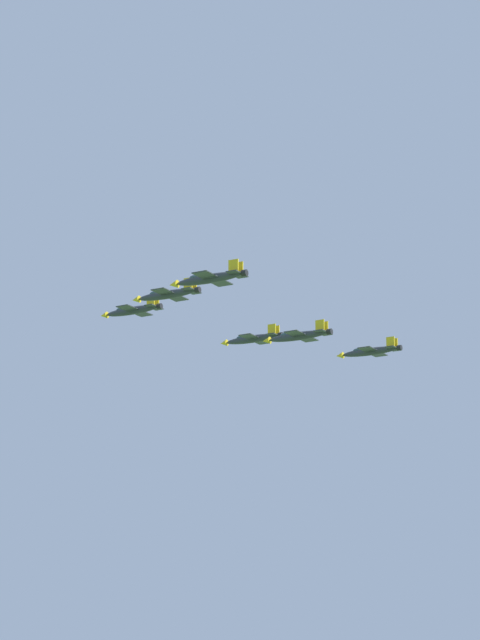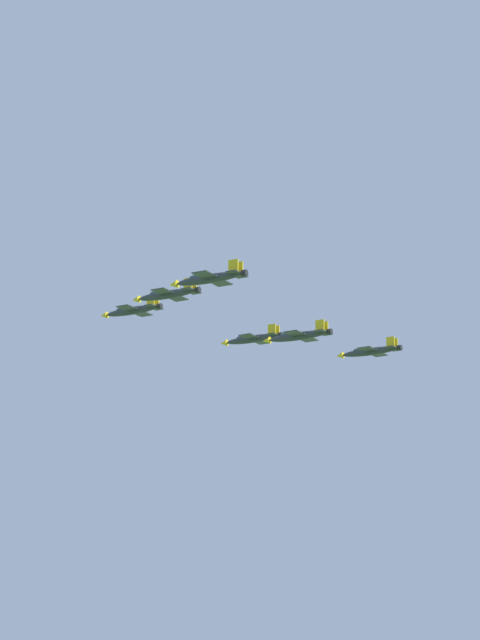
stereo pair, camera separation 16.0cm
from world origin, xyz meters
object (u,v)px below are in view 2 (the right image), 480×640
object	(u,v)px
jet_left_outer	(209,278)
jet_right_outer	(370,351)
jet_slot_rear	(298,336)
jet_left_wingman	(167,294)
jet_right_wingman	(252,339)
jet_lead	(132,310)

from	to	relation	value
jet_left_outer	jet_right_outer	world-z (taller)	jet_right_outer
jet_right_outer	jet_slot_rear	world-z (taller)	jet_right_outer
jet_left_wingman	jet_right_wingman	size ratio (longest dim) A/B	1.01
jet_left_outer	jet_slot_rear	distance (m)	33.01
jet_lead	jet_right_wingman	xyz separation A→B (m)	(-20.50, -14.98, -4.87)
jet_right_wingman	jet_right_outer	world-z (taller)	jet_right_wingman
jet_right_outer	jet_slot_rear	distance (m)	33.12
jet_left_wingman	jet_right_wingman	xyz separation A→B (m)	(-2.42, -32.80, -1.40)
jet_lead	jet_slot_rear	xyz separation A→B (m)	(-38.58, 2.84, -10.40)
jet_left_outer	jet_right_outer	distance (m)	65.78
jet_right_wingman	jet_right_outer	distance (m)	25.44
jet_left_wingman	jet_lead	bearing A→B (deg)	-41.23
jet_lead	jet_left_wingman	xyz separation A→B (m)	(-18.08, 17.82, -3.47)
jet_right_outer	jet_slot_rear	size ratio (longest dim) A/B	1.02
jet_right_wingman	jet_slot_rear	distance (m)	25.98
jet_left_wingman	jet_left_outer	world-z (taller)	jet_left_wingman
jet_lead	jet_left_wingman	distance (m)	25.62
jet_right_wingman	jet_left_outer	bearing A→B (deg)	111.88
jet_right_outer	jet_slot_rear	xyz separation A→B (m)	(2.42, 32.80, -3.93)
jet_lead	jet_right_wingman	size ratio (longest dim) A/B	1.02
jet_right_wingman	jet_left_outer	size ratio (longest dim) A/B	0.98
jet_lead	jet_right_wingman	world-z (taller)	jet_lead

